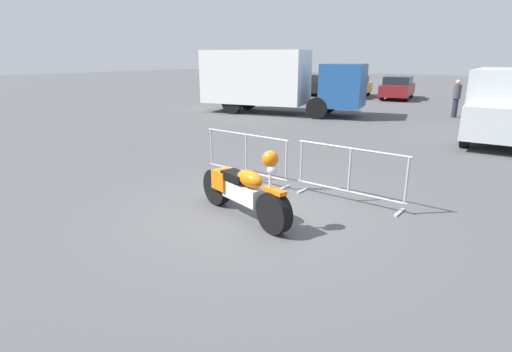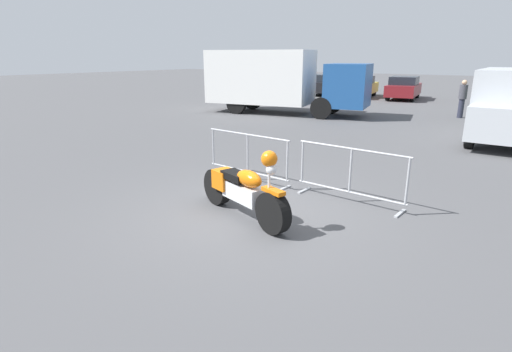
# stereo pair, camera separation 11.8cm
# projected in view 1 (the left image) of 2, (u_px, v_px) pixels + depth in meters

# --- Properties ---
(ground_plane) EXTENTS (120.00, 120.00, 0.00)m
(ground_plane) POSITION_uv_depth(u_px,v_px,m) (251.00, 213.00, 7.17)
(ground_plane) COLOR #4C4C4F
(motorcycle) EXTENTS (2.29, 0.89, 1.33)m
(motorcycle) POSITION_uv_depth(u_px,v_px,m) (243.00, 190.00, 6.86)
(motorcycle) COLOR black
(motorcycle) RESTS_ON ground
(crowd_barrier_near) EXTENTS (2.25, 0.58, 1.07)m
(crowd_barrier_near) POSITION_uv_depth(u_px,v_px,m) (246.00, 156.00, 8.91)
(crowd_barrier_near) COLOR #9EA0A5
(crowd_barrier_near) RESTS_ON ground
(crowd_barrier_far) EXTENTS (2.25, 0.58, 1.07)m
(crowd_barrier_far) POSITION_uv_depth(u_px,v_px,m) (350.00, 174.00, 7.60)
(crowd_barrier_far) COLOR #9EA0A5
(crowd_barrier_far) RESTS_ON ground
(box_truck) EXTENTS (7.99, 3.75, 2.98)m
(box_truck) POSITION_uv_depth(u_px,v_px,m) (273.00, 79.00, 19.22)
(box_truck) COLOR white
(box_truck) RESTS_ON ground
(delivery_van) EXTENTS (2.06, 5.03, 2.31)m
(delivery_van) POSITION_uv_depth(u_px,v_px,m) (506.00, 103.00, 12.99)
(delivery_van) COLOR #B2B7BC
(delivery_van) RESTS_ON ground
(parked_car_black) EXTENTS (2.28, 4.41, 1.43)m
(parked_car_black) POSITION_uv_depth(u_px,v_px,m) (318.00, 84.00, 29.12)
(parked_car_black) COLOR black
(parked_car_black) RESTS_ON ground
(parked_car_yellow) EXTENTS (2.24, 4.32, 1.40)m
(parked_car_yellow) POSITION_uv_depth(u_px,v_px,m) (354.00, 86.00, 27.37)
(parked_car_yellow) COLOR yellow
(parked_car_yellow) RESTS_ON ground
(parked_car_maroon) EXTENTS (2.31, 4.47, 1.45)m
(parked_car_maroon) POSITION_uv_depth(u_px,v_px,m) (398.00, 88.00, 25.99)
(parked_car_maroon) COLOR maroon
(parked_car_maroon) RESTS_ON ground
(pedestrian) EXTENTS (0.35, 0.35, 1.69)m
(pedestrian) POSITION_uv_depth(u_px,v_px,m) (456.00, 97.00, 18.11)
(pedestrian) COLOR #262838
(pedestrian) RESTS_ON ground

